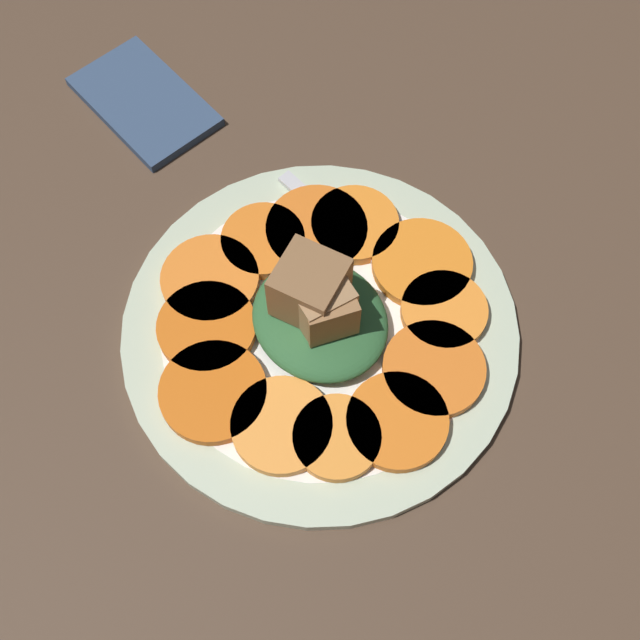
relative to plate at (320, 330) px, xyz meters
The scene contains 17 objects.
table_slab 1.52cm from the plate, ahead, with size 120.00×120.00×2.00cm, color #4C3828.
plate is the anchor object (origin of this frame).
carrot_slice_0 9.03cm from the plate, 98.31° to the right, with size 7.40×7.40×0.87cm, color orange.
carrot_slice_1 8.78cm from the plate, 59.12° to the right, with size 6.64×6.64×0.87cm, color orange.
carrot_slice_2 7.90cm from the plate, 39.69° to the right, with size 7.67×7.67×0.87cm, color orange.
carrot_slice_3 8.17cm from the plate, ahead, with size 6.29×6.29×0.87cm, color orange.
carrot_slice_4 8.85cm from the plate, 24.29° to the left, with size 7.18×7.18×0.87cm, color orange.
carrot_slice_5 8.09cm from the plate, 50.58° to the left, with size 7.07×7.07×0.87cm, color #D76115.
carrot_slice_6 8.99cm from the plate, 83.83° to the left, with size 7.40×7.40×0.87cm, color #D55F13.
carrot_slice_7 8.05cm from the plate, 119.75° to the left, with size 6.85×6.85×0.87cm, color orange.
carrot_slice_8 8.54cm from the plate, 146.04° to the left, with size 5.92×5.92×0.87cm, color orange.
carrot_slice_9 8.98cm from the plate, behind, with size 6.89×6.89×0.87cm, color orange.
carrot_slice_10 8.66cm from the plate, 155.49° to the right, with size 7.13×7.13×0.87cm, color orange.
carrot_slice_11 8.98cm from the plate, 125.03° to the right, with size 6.22×6.22×0.87cm, color orange.
center_pile 3.12cm from the plate, 33.03° to the right, with size 10.12×9.11×6.55cm.
fork 7.00cm from the plate, 78.09° to the right, with size 19.44×2.52×0.40cm.
napkin 25.86cm from the plate, ahead, with size 12.33×7.40×0.80cm.
Camera 1 is at (-18.51, 16.40, 54.66)cm, focal length 45.00 mm.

